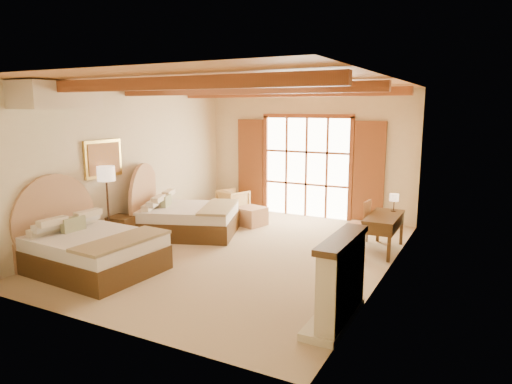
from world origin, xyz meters
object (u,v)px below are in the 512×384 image
Objects in this scene: desk at (383,232)px; nightstand at (122,230)px; bed_far at (182,215)px; armchair at (233,201)px; bed_near at (87,246)px.

nightstand is at bearing -158.91° from desk.
nightstand is at bearing -138.29° from bed_far.
nightstand is 0.83× the size of armchair.
bed_far reaches higher than desk.
armchair is 0.52× the size of desk.
bed_far is at bearing 111.04° from armchair.
bed_far is at bearing 54.05° from nightstand.
desk reaches higher than armchair.
desk is (4.24, 0.76, -0.03)m from bed_far.
bed_near is 3.89× the size of nightstand.
bed_far is at bearing -170.56° from desk.
bed_near reaches higher than armchair.
desk is at bearing 13.79° from nightstand.
nightstand is 5.24m from desk.
armchair is at bearing 71.78° from nightstand.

